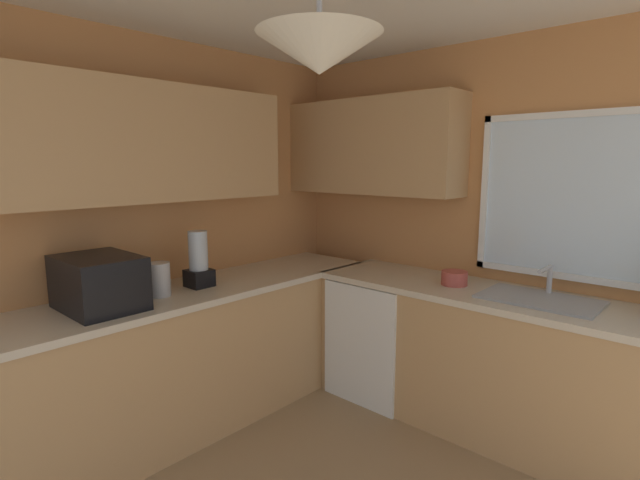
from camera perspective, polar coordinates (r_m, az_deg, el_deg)
room_shell at (r=2.63m, az=-5.12°, el=11.39°), size 3.57×3.84×2.54m
counter_run_left at (r=3.13m, az=-20.30°, el=-14.62°), size 0.65×3.45×0.90m
counter_run_back at (r=3.22m, az=22.44°, el=-14.02°), size 2.66×0.65×0.90m
dishwasher at (r=3.61m, az=7.45°, el=-11.22°), size 0.60×0.60×0.85m
microwave at (r=2.86m, az=-24.89°, el=-4.62°), size 0.48×0.36×0.29m
kettle at (r=2.99m, az=-18.62°, el=-4.49°), size 0.13×0.13×0.20m
sink_assembly at (r=3.05m, az=24.77°, el=-6.36°), size 0.64×0.40×0.19m
bowl at (r=3.23m, az=15.74°, el=-4.39°), size 0.17×0.17×0.09m
blender_appliance at (r=3.14m, az=-14.29°, el=-2.53°), size 0.15×0.15×0.36m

